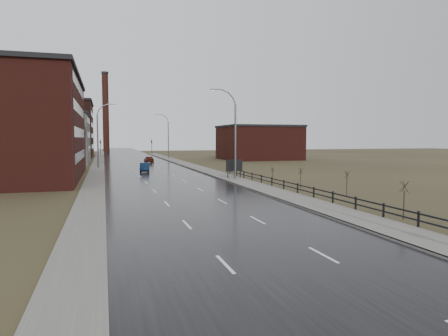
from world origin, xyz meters
TOP-DOWN VIEW (x-y plane):
  - ground at (0.00, 0.00)m, footprint 320.00×320.00m
  - road at (0.00, 60.00)m, footprint 14.00×300.00m
  - sidewalk_right at (8.60, 35.00)m, footprint 3.20×180.00m
  - curb_right at (7.08, 35.00)m, footprint 0.16×180.00m
  - sidewalk_left at (-8.20, 60.00)m, footprint 2.40×260.00m
  - warehouse_mid at (-17.99, 78.00)m, footprint 16.32×20.40m
  - warehouse_far at (-22.99, 108.00)m, footprint 26.52×24.48m
  - building_right at (30.30, 82.00)m, footprint 18.36×16.32m
  - smokestack at (-6.00, 150.00)m, footprint 2.70×2.70m
  - streetlight_right_mid at (8.50, 36.00)m, footprint 3.36×0.28m
  - streetlight_left at (-7.70, 62.00)m, footprint 3.36×0.28m
  - streetlight_right_far at (8.50, 90.00)m, footprint 3.36×0.28m
  - guardrail at (10.30, 18.31)m, footprint 0.10×53.05m
  - shrub_c at (11.60, 9.68)m, footprint 0.60×0.63m
  - shrub_d at (14.11, 19.79)m, footprint 0.55×0.58m
  - shrub_e at (12.90, 26.39)m, footprint 0.51×0.54m
  - shrub_f at (12.57, 33.01)m, footprint 0.42×0.44m
  - billboard at (9.10, 37.37)m, footprint 2.22×0.17m
  - traffic_light_left at (-8.00, 120.00)m, footprint 0.58×2.73m
  - traffic_light_right at (8.00, 120.00)m, footprint 0.58×2.73m
  - car_near at (-0.95, 51.70)m, footprint 1.90×4.30m
  - car_far at (2.27, 75.41)m, footprint 1.92×4.28m

SIDE VIEW (x-z plane):
  - ground at x=0.00m, z-range 0.00..0.00m
  - road at x=0.00m, z-range 0.00..0.06m
  - sidewalk_left at x=-8.20m, z-range 0.00..0.12m
  - sidewalk_right at x=8.60m, z-range 0.00..0.18m
  - curb_right at x=7.08m, z-range 0.00..0.18m
  - car_near at x=-0.95m, z-range 0.00..1.37m
  - guardrail at x=10.30m, z-range 0.16..1.26m
  - car_far at x=2.27m, z-range 0.00..1.43m
  - shrub_f at x=12.57m, z-range 0.05..1.80m
  - shrub_e at x=12.90m, z-range 0.07..2.23m
  - shrub_d at x=14.11m, z-range 0.07..2.38m
  - shrub_c at x=11.60m, z-range 0.08..2.61m
  - billboard at x=9.10m, z-range 0.45..2.98m
  - building_right at x=30.30m, z-range 0.01..8.51m
  - traffic_light_left at x=-8.00m, z-range 1.95..7.25m
  - traffic_light_right at x=8.00m, z-range 1.95..7.25m
  - warehouse_mid at x=-17.99m, z-range 0.01..10.51m
  - streetlight_right_mid at x=8.50m, z-range 0.16..11.51m
  - streetlight_left at x=-7.70m, z-range 0.16..11.51m
  - streetlight_right_far at x=8.50m, z-range 0.16..11.51m
  - warehouse_far at x=-22.99m, z-range 0.01..15.51m
  - smokestack at x=-6.00m, z-range 0.15..30.85m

